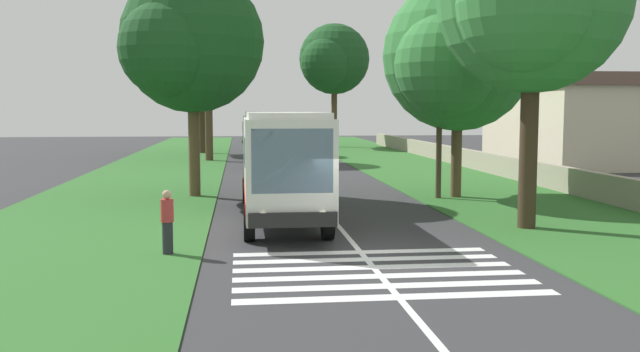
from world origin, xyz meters
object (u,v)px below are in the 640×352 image
object	(u,v)px
trailing_car_3	(256,141)
trailing_minibus_0	(252,129)
trailing_car_0	(266,158)
roadside_tree_left_1	(206,51)
coach_bus	(281,158)
pedestrian	(167,221)
roadside_tree_left_2	(199,62)
roadside_tree_right_2	(332,62)
roadside_building	(568,120)
trailing_car_2	(296,146)
roadside_tree_right_1	(454,60)
roadside_tree_left_0	(188,45)
utility_pole	(440,97)
trailing_car_1	(263,152)
roadside_tree_right_0	(527,3)

from	to	relation	value
trailing_car_3	trailing_minibus_0	xyz separation A→B (m)	(11.12, 0.27, 0.88)
trailing_car_0	roadside_tree_left_1	xyz separation A→B (m)	(7.25, 4.05, 7.36)
coach_bus	trailing_minibus_0	xyz separation A→B (m)	(55.77, 0.06, -0.60)
trailing_minibus_0	pedestrian	bearing A→B (deg)	176.98
roadside_tree_left_2	pedestrian	world-z (taller)	roadside_tree_left_2
roadside_tree_right_2	coach_bus	bearing A→B (deg)	170.19
roadside_tree_left_1	pedestrian	xyz separation A→B (m)	(-33.55, -0.51, -7.11)
roadside_tree_left_2	roadside_tree_right_2	world-z (taller)	roadside_tree_right_2
roadside_building	pedestrian	size ratio (longest dim) A/B	8.49
trailing_car_2	roadside_tree_right_1	distance (m)	30.81
trailing_car_0	roadside_tree_left_0	size ratio (longest dim) A/B	0.44
roadside_tree_left_0	roadside_building	bearing A→B (deg)	-58.21
roadside_tree_left_0	pedestrian	xyz separation A→B (m)	(-12.29, -0.24, -5.68)
trailing_car_0	roadside_building	xyz separation A→B (m)	(1.34, -21.00, 2.40)
trailing_minibus_0	roadside_tree_right_2	xyz separation A→B (m)	(-10.77, -7.84, 6.96)
trailing_car_0	roadside_tree_right_1	distance (m)	18.09
pedestrian	utility_pole	bearing A→B (deg)	-44.81
trailing_car_1	trailing_car_2	xyz separation A→B (m)	(7.48, -3.10, 0.00)
roadside_tree_left_2	trailing_car_0	bearing A→B (deg)	-162.69
roadside_building	trailing_car_3	bearing A→B (deg)	42.85
roadside_tree_left_1	roadside_tree_left_2	world-z (taller)	roadside_tree_left_2
roadside_tree_left_2	pedestrian	xyz separation A→B (m)	(-42.36, -1.46, -6.88)
roadside_tree_right_2	pedestrian	distance (m)	52.42
trailing_minibus_0	roadside_tree_left_0	xyz separation A→B (m)	(-49.15, 3.49, 5.04)
roadside_tree_right_0	roadside_tree_right_1	bearing A→B (deg)	-1.08
roadside_building	roadside_tree_right_1	bearing A→B (deg)	141.43
trailing_car_1	roadside_tree_left_2	bearing A→B (deg)	29.05
trailing_minibus_0	roadside_tree_left_0	bearing A→B (deg)	175.94
roadside_tree_left_0	roadside_tree_right_2	size ratio (longest dim) A/B	0.80
trailing_minibus_0	roadside_tree_left_2	xyz separation A→B (m)	(-19.08, 4.70, 6.24)
trailing_car_3	pedestrian	world-z (taller)	pedestrian
trailing_car_1	trailing_car_0	bearing A→B (deg)	179.56
trailing_car_0	roadside_tree_left_2	distance (m)	18.25
coach_bus	roadside_tree_right_2	xyz separation A→B (m)	(45.00, -7.78, 6.36)
roadside_tree_left_2	roadside_tree_right_2	bearing A→B (deg)	-56.49
trailing_car_1	coach_bus	bearing A→B (deg)	179.40
roadside_tree_right_0	utility_pole	bearing A→B (deg)	4.10
roadside_tree_right_0	roadside_tree_right_1	world-z (taller)	roadside_tree_right_0
trailing_minibus_0	trailing_car_2	bearing A→B (deg)	-170.54
trailing_car_1	roadside_tree_right_0	distance (m)	31.92
roadside_tree_left_2	coach_bus	bearing A→B (deg)	-172.60
trailing_car_2	roadside_tree_left_0	world-z (taller)	roadside_tree_left_0
coach_bus	trailing_car_2	size ratio (longest dim) A/B	2.60
roadside_tree_left_0	roadside_tree_right_0	bearing A→B (deg)	-130.35
roadside_tree_right_1	trailing_car_2	bearing A→B (deg)	8.19
trailing_car_2	roadside_tree_left_1	distance (m)	12.55
roadside_tree_right_1	roadside_tree_right_2	world-z (taller)	roadside_tree_right_2
trailing_car_2	utility_pole	size ratio (longest dim) A/B	0.52
roadside_tree_right_2	roadside_building	bearing A→B (deg)	-149.69
roadside_tree_right_2	utility_pole	bearing A→B (deg)	178.92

